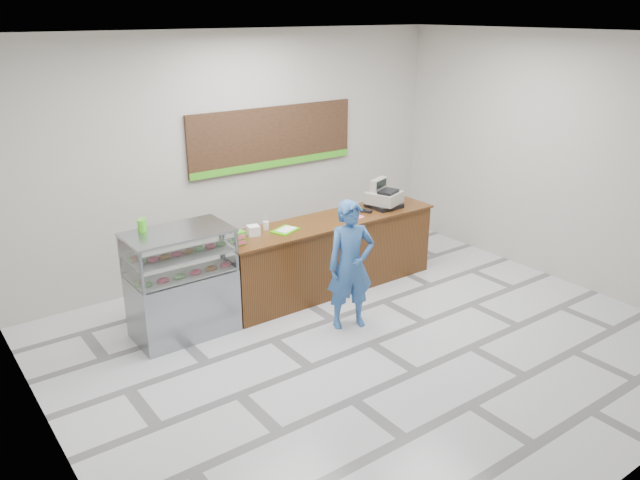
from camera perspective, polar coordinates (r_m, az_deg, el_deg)
floor at (r=7.56m, az=4.68°, el=-9.40°), size 7.00×7.00×0.00m
back_wall at (r=9.25m, az=-7.30°, el=7.76°), size 7.00×0.00×7.00m
ceiling at (r=6.57m, az=5.59°, el=18.16°), size 7.00×7.00×0.00m
sales_counter at (r=8.73m, az=0.89°, el=-1.32°), size 3.26×0.76×1.03m
display_case at (r=7.64m, az=-12.54°, el=-3.82°), size 1.22×0.72×1.33m
menu_board at (r=9.45m, az=-4.28°, el=9.27°), size 2.80×0.06×0.90m
cash_register at (r=9.12m, az=5.83°, el=3.93°), size 0.55×0.56×0.40m
card_terminal at (r=8.88m, az=4.24°, el=2.66°), size 0.13×0.17×0.04m
serving_tray at (r=8.12m, az=-3.20°, el=0.90°), size 0.42×0.36×0.02m
napkin_box at (r=7.99m, az=-6.12°, el=0.87°), size 0.18×0.18×0.13m
straw_cup at (r=8.17m, az=-4.97°, el=1.32°), size 0.07×0.07×0.11m
promo_box at (r=7.68m, az=-7.58°, el=0.15°), size 0.20×0.15×0.17m
donut_decal at (r=8.68m, az=3.53°, el=2.14°), size 0.16×0.16×0.00m
green_cup_left at (r=7.45m, az=-16.00°, el=1.23°), size 0.09×0.09×0.14m
green_cup_right at (r=7.51m, az=-15.91°, el=1.39°), size 0.09×0.09×0.14m
customer at (r=7.61m, az=2.82°, el=-2.31°), size 0.69×0.57×1.63m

